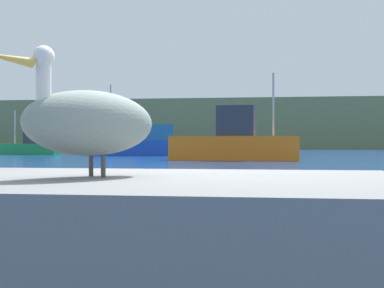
% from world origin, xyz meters
% --- Properties ---
extents(ground_plane, '(260.00, 260.00, 0.00)m').
position_xyz_m(ground_plane, '(0.00, 0.00, 0.00)').
color(ground_plane, navy).
extents(hillside_backdrop, '(140.00, 12.51, 7.64)m').
position_xyz_m(hillside_backdrop, '(0.00, 80.19, 3.82)').
color(hillside_backdrop, '#6B7A51').
rests_on(hillside_backdrop, ground).
extents(pier_dock, '(3.99, 2.13, 0.85)m').
position_xyz_m(pier_dock, '(-0.56, -0.98, 0.43)').
color(pier_dock, slate).
rests_on(pier_dock, ground).
extents(pelican, '(0.95, 1.04, 0.79)m').
position_xyz_m(pelican, '(-0.57, -0.99, 1.21)').
color(pelican, gray).
rests_on(pelican, pier_dock).
extents(fishing_boat_blue, '(7.85, 3.30, 5.51)m').
position_xyz_m(fishing_boat_blue, '(-8.90, 35.78, 0.86)').
color(fishing_boat_blue, blue).
rests_on(fishing_boat_blue, ground).
extents(fishing_boat_green, '(5.10, 1.87, 3.75)m').
position_xyz_m(fishing_boat_green, '(-18.96, 37.89, 0.90)').
color(fishing_boat_green, '#1E8C4C').
rests_on(fishing_boat_green, ground).
extents(fishing_boat_orange, '(7.60, 2.79, 5.06)m').
position_xyz_m(fishing_boat_orange, '(-1.24, 26.69, 1.07)').
color(fishing_boat_orange, orange).
rests_on(fishing_boat_orange, ground).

